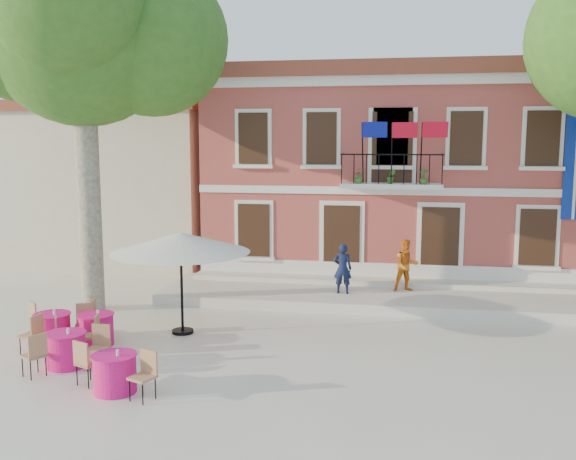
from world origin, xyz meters
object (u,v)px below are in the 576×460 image
(patio_umbrella, at_px, (181,243))
(pedestrian_navy, at_px, (343,269))
(cafe_table_2, at_px, (52,327))
(cafe_table_0, at_px, (115,372))
(pedestrian_orange, at_px, (406,265))
(cafe_table_1, at_px, (66,348))
(cafe_table_3, at_px, (96,328))
(plane_tree_west, at_px, (82,30))

(patio_umbrella, distance_m, pedestrian_navy, 5.53)
(cafe_table_2, bearing_deg, cafe_table_0, -42.09)
(pedestrian_orange, bearing_deg, cafe_table_1, -152.35)
(cafe_table_2, distance_m, cafe_table_3, 1.06)
(plane_tree_west, height_order, pedestrian_navy, plane_tree_west)
(patio_umbrella, distance_m, cafe_table_3, 2.92)
(pedestrian_orange, xyz_separation_m, cafe_table_0, (-5.69, -8.48, -0.68))
(cafe_table_2, bearing_deg, plane_tree_west, 100.02)
(patio_umbrella, height_order, cafe_table_2, patio_umbrella)
(pedestrian_orange, distance_m, cafe_table_2, 10.39)
(pedestrian_navy, bearing_deg, plane_tree_west, 17.08)
(cafe_table_1, bearing_deg, cafe_table_3, 92.55)
(cafe_table_1, bearing_deg, pedestrian_orange, 44.82)
(plane_tree_west, distance_m, pedestrian_orange, 11.70)
(cafe_table_3, bearing_deg, cafe_table_0, -56.96)
(patio_umbrella, relative_size, cafe_table_0, 1.83)
(cafe_table_0, xyz_separation_m, cafe_table_3, (-1.75, 2.69, 0.00))
(plane_tree_west, bearing_deg, pedestrian_navy, 15.91)
(pedestrian_navy, bearing_deg, pedestrian_orange, -159.59)
(plane_tree_west, height_order, cafe_table_0, plane_tree_west)
(patio_umbrella, relative_size, cafe_table_2, 1.91)
(pedestrian_navy, height_order, cafe_table_1, pedestrian_navy)
(patio_umbrella, bearing_deg, cafe_table_2, -152.46)
(plane_tree_west, relative_size, cafe_table_2, 5.85)
(patio_umbrella, relative_size, pedestrian_orange, 2.20)
(cafe_table_2, bearing_deg, pedestrian_navy, 38.73)
(plane_tree_west, bearing_deg, cafe_table_1, -69.86)
(pedestrian_navy, bearing_deg, cafe_table_3, 43.98)
(plane_tree_west, height_order, cafe_table_1, plane_tree_west)
(cafe_table_0, relative_size, cafe_table_2, 1.05)
(pedestrian_orange, distance_m, cafe_table_1, 10.41)
(pedestrian_navy, xyz_separation_m, cafe_table_3, (-5.53, -5.12, -0.65))
(plane_tree_west, distance_m, cafe_table_3, 8.33)
(pedestrian_orange, height_order, cafe_table_0, pedestrian_orange)
(pedestrian_orange, distance_m, cafe_table_3, 9.45)
(cafe_table_0, bearing_deg, cafe_table_1, 145.58)
(cafe_table_2, bearing_deg, cafe_table_3, 8.57)
(pedestrian_orange, relative_size, cafe_table_2, 0.87)
(pedestrian_navy, height_order, cafe_table_3, pedestrian_navy)
(cafe_table_1, bearing_deg, plane_tree_west, 110.14)
(pedestrian_orange, bearing_deg, cafe_table_3, -159.29)
(cafe_table_2, height_order, cafe_table_3, same)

